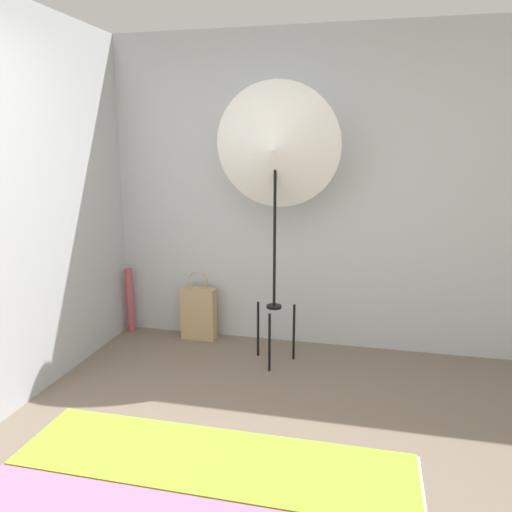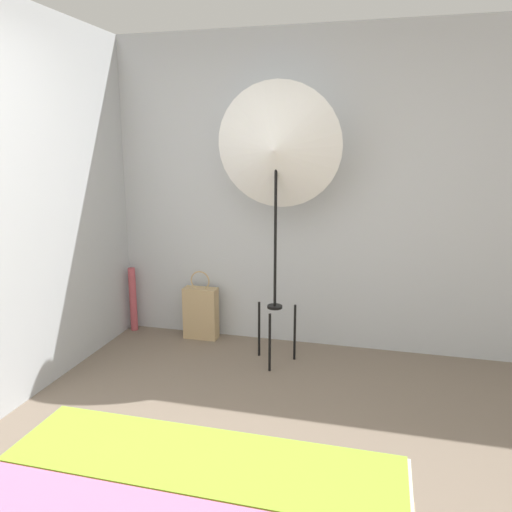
{
  "view_description": "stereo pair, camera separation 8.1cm",
  "coord_description": "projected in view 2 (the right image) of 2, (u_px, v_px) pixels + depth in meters",
  "views": [
    {
      "loc": [
        0.61,
        -1.76,
        1.7
      ],
      "look_at": [
        -0.18,
        1.62,
        0.92
      ],
      "focal_mm": 35.0,
      "sensor_mm": 36.0,
      "label": 1
    },
    {
      "loc": [
        0.69,
        -1.74,
        1.7
      ],
      "look_at": [
        -0.18,
        1.62,
        0.92
      ],
      "focal_mm": 35.0,
      "sensor_mm": 36.0,
      "label": 2
    }
  ],
  "objects": [
    {
      "name": "wall_back",
      "position": [
        299.0,
        193.0,
        4.13
      ],
      "size": [
        8.0,
        0.05,
        2.6
      ],
      "color": "#B7BCC1",
      "rests_on": "ground_plane"
    },
    {
      "name": "tote_bag",
      "position": [
        201.0,
        312.0,
        4.42
      ],
      "size": [
        0.3,
        0.13,
        0.62
      ],
      "color": "tan",
      "rests_on": "ground_plane"
    },
    {
      "name": "paper_roll",
      "position": [
        133.0,
        299.0,
        4.6
      ],
      "size": [
        0.07,
        0.07,
        0.59
      ],
      "color": "#BC4C56",
      "rests_on": "ground_plane"
    },
    {
      "name": "wall_side_left",
      "position": [
        19.0,
        207.0,
        3.23
      ],
      "size": [
        0.05,
        8.0,
        2.6
      ],
      "color": "#B7BCC1",
      "rests_on": "ground_plane"
    },
    {
      "name": "photo_umbrella",
      "position": [
        276.0,
        149.0,
        3.62
      ],
      "size": [
        0.94,
        0.35,
        2.15
      ],
      "color": "black",
      "rests_on": "ground_plane"
    }
  ]
}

